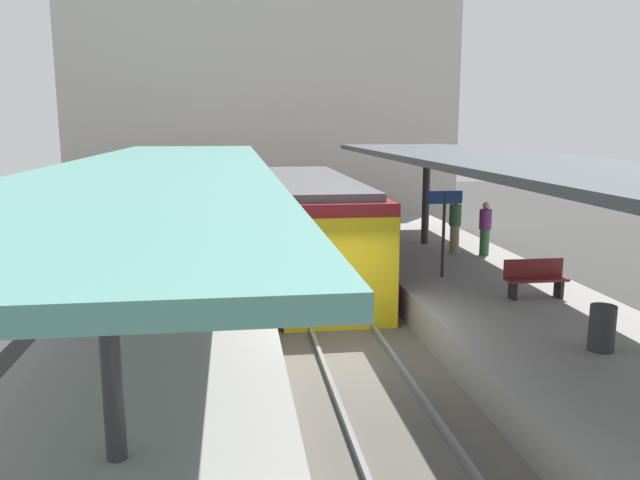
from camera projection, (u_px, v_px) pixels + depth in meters
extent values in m
plane|color=#383835|center=(355.00, 366.00, 12.85)|extent=(80.00, 80.00, 0.00)
cube|color=gray|center=(163.00, 352.00, 12.26)|extent=(4.40, 28.00, 1.00)
cube|color=gray|center=(532.00, 334.00, 13.27)|extent=(4.40, 28.00, 1.00)
cube|color=#59544C|center=(355.00, 361.00, 12.84)|extent=(3.20, 28.00, 0.20)
cube|color=slate|center=(320.00, 355.00, 12.71)|extent=(0.08, 28.00, 0.14)
cube|color=slate|center=(390.00, 352.00, 12.90)|extent=(0.08, 28.00, 0.14)
cube|color=maroon|center=(313.00, 231.00, 19.13)|extent=(2.70, 10.05, 2.90)
cube|color=yellow|center=(341.00, 275.00, 14.23)|extent=(2.65, 0.08, 2.60)
cube|color=black|center=(268.00, 221.00, 18.88)|extent=(0.04, 9.25, 0.76)
cube|color=black|center=(358.00, 219.00, 19.25)|extent=(0.04, 9.25, 0.76)
cube|color=#515156|center=(313.00, 180.00, 18.85)|extent=(2.16, 9.55, 0.20)
cylinder|color=#333335|center=(110.00, 340.00, 7.13)|extent=(0.24, 0.24, 2.90)
cylinder|color=#333335|center=(187.00, 203.00, 19.40)|extent=(0.24, 0.24, 2.90)
cube|color=slate|center=(163.00, 167.00, 12.99)|extent=(4.18, 21.00, 0.16)
cylinder|color=#333335|center=(426.00, 199.00, 20.42)|extent=(0.24, 0.24, 2.94)
cube|color=#3D4247|center=(513.00, 162.00, 14.00)|extent=(4.18, 21.00, 0.16)
cube|color=black|center=(513.00, 290.00, 14.09)|extent=(0.08, 0.32, 0.40)
cube|color=black|center=(559.00, 289.00, 14.24)|extent=(0.08, 0.32, 0.40)
cube|color=maroon|center=(536.00, 279.00, 14.12)|extent=(1.40, 0.40, 0.06)
cube|color=maroon|center=(533.00, 268.00, 14.25)|extent=(1.40, 0.06, 0.40)
cylinder|color=#262628|center=(443.00, 235.00, 15.97)|extent=(0.08, 0.08, 2.20)
cube|color=navy|center=(445.00, 197.00, 15.80)|extent=(0.90, 0.06, 0.32)
cylinder|color=#2D2D30|center=(602.00, 328.00, 10.85)|extent=(0.44, 0.44, 0.80)
cylinder|color=#386B3D|center=(484.00, 242.00, 18.80)|extent=(0.28, 0.28, 0.79)
cylinder|color=#7A337A|center=(485.00, 219.00, 18.67)|extent=(0.36, 0.36, 0.59)
sphere|color=beige|center=(486.00, 206.00, 18.60)|extent=(0.22, 0.22, 0.22)
cylinder|color=#998460|center=(454.00, 239.00, 19.03)|extent=(0.28, 0.28, 0.86)
cylinder|color=#386B3D|center=(455.00, 215.00, 18.90)|extent=(0.36, 0.36, 0.63)
sphere|color=beige|center=(456.00, 201.00, 18.82)|extent=(0.22, 0.22, 0.22)
cube|color=beige|center=(263.00, 111.00, 31.24)|extent=(18.00, 6.00, 11.00)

